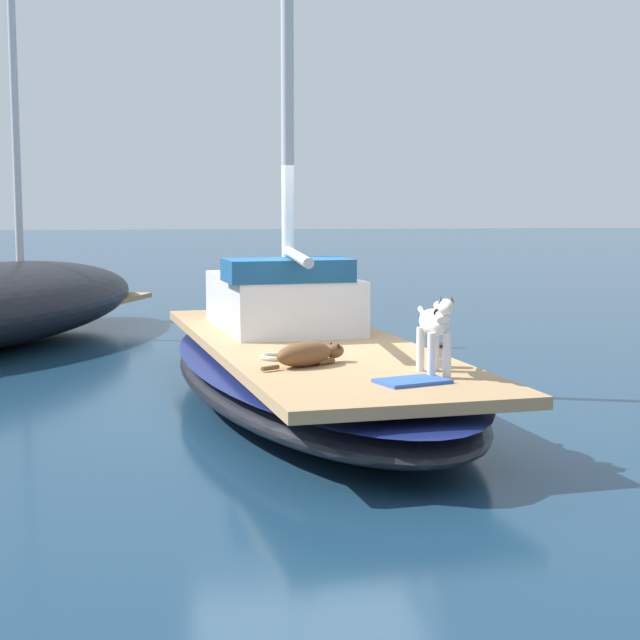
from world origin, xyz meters
TOP-DOWN VIEW (x-y plane):
  - ground_plane at (0.00, 0.00)m, footprint 120.00×120.00m
  - sailboat_main at (0.00, 0.00)m, footprint 3.59×7.54m
  - cabin_house at (-0.18, 1.10)m, footprint 1.72×2.41m
  - dog_brown at (-0.17, -1.49)m, footprint 0.82×0.62m
  - dog_white at (0.84, -2.10)m, footprint 0.24×0.94m
  - deck_winch at (0.99, -1.69)m, footprint 0.16×0.16m
  - coiled_rope at (-0.41, -1.07)m, footprint 0.32×0.32m
  - deck_towel at (0.58, -2.42)m, footprint 0.65×0.54m

SIDE VIEW (x-z plane):
  - ground_plane at x=0.00m, z-range 0.00..0.00m
  - sailboat_main at x=0.00m, z-range 0.01..0.67m
  - deck_towel at x=0.58m, z-range 0.66..0.69m
  - coiled_rope at x=-0.41m, z-range 0.66..0.70m
  - deck_winch at x=0.99m, z-range 0.65..0.86m
  - dog_brown at x=-0.17m, z-range 0.66..0.88m
  - cabin_house at x=-0.18m, z-range 0.59..1.43m
  - dog_white at x=0.84m, z-range 0.73..1.43m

